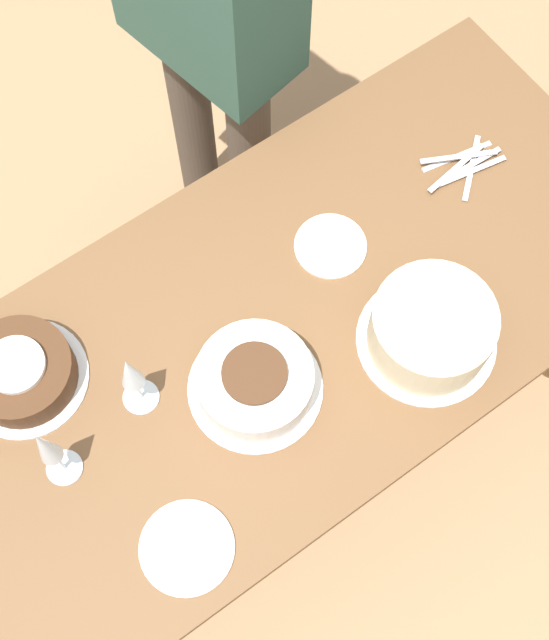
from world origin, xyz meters
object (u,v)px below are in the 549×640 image
Objects in this scene: cake_front_chocolate at (21,372)px; cake_center_white at (255,382)px; wine_glass_far at (46,447)px; wine_glass_near at (131,375)px; cake_back_decorated at (431,329)px.

cake_center_white is at bearing 141.85° from cake_front_chocolate.
cake_front_chocolate is (0.36, -0.28, -0.01)m from cake_center_white.
cake_center_white is 1.17× the size of wine_glass_far.
wine_glass_far reaches higher than cake_center_white.
cake_front_chocolate is 0.25m from wine_glass_near.
cake_front_chocolate is 1.22× the size of wine_glass_near.
cake_back_decorated is 0.75m from wine_glass_far.
wine_glass_far is at bearing 9.04° from wine_glass_near.
cake_center_white is at bearing -19.08° from cake_back_decorated.
wine_glass_far reaches higher than wine_glass_near.
wine_glass_near is at bearing -170.96° from wine_glass_far.
cake_front_chocolate is 0.89× the size of cake_back_decorated.
wine_glass_near is 0.20m from wine_glass_far.
wine_glass_far is at bearing 82.00° from cake_front_chocolate.
cake_front_chocolate is at bearing -98.00° from wine_glass_far.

